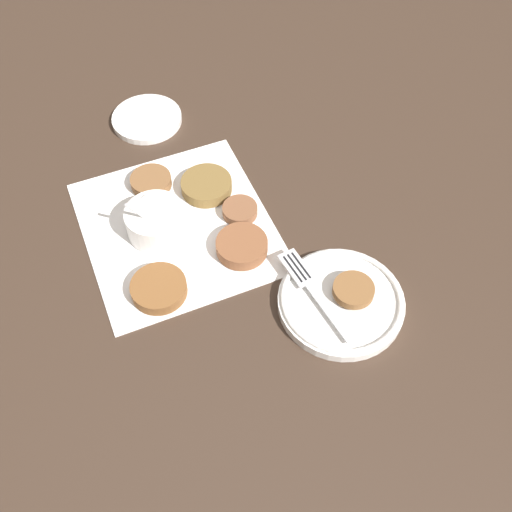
% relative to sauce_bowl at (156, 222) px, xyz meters
% --- Properties ---
extents(ground_plane, '(4.00, 4.00, 0.00)m').
position_rel_sauce_bowl_xyz_m(ground_plane, '(-0.02, -0.03, -0.02)').
color(ground_plane, '#38281E').
extents(napkin, '(0.34, 0.32, 0.00)m').
position_rel_sauce_bowl_xyz_m(napkin, '(-0.01, -0.03, -0.02)').
color(napkin, white).
rests_on(napkin, ground_plane).
extents(sauce_bowl, '(0.10, 0.09, 0.09)m').
position_rel_sauce_bowl_xyz_m(sauce_bowl, '(0.00, 0.00, 0.00)').
color(sauce_bowl, white).
rests_on(sauce_bowl, napkin).
extents(fritter_0, '(0.08, 0.08, 0.02)m').
position_rel_sauce_bowl_xyz_m(fritter_0, '(0.04, -0.11, -0.01)').
color(fritter_0, brown).
rests_on(fritter_0, napkin).
extents(fritter_1, '(0.08, 0.08, 0.02)m').
position_rel_sauce_bowl_xyz_m(fritter_1, '(-0.10, -0.10, -0.01)').
color(fritter_1, brown).
rests_on(fritter_1, napkin).
extents(fritter_2, '(0.06, 0.06, 0.01)m').
position_rel_sauce_bowl_xyz_m(fritter_2, '(-0.03, -0.13, -0.01)').
color(fritter_2, brown).
rests_on(fritter_2, napkin).
extents(fritter_3, '(0.07, 0.07, 0.02)m').
position_rel_sauce_bowl_xyz_m(fritter_3, '(0.09, -0.03, -0.01)').
color(fritter_3, brown).
rests_on(fritter_3, napkin).
extents(fritter_4, '(0.08, 0.08, 0.02)m').
position_rel_sauce_bowl_xyz_m(fritter_4, '(-0.11, 0.04, -0.01)').
color(fritter_4, brown).
rests_on(fritter_4, napkin).
extents(serving_plate, '(0.18, 0.18, 0.02)m').
position_rel_sauce_bowl_xyz_m(serving_plate, '(-0.26, -0.18, -0.01)').
color(serving_plate, white).
rests_on(serving_plate, ground_plane).
extents(fritter_on_plate, '(0.06, 0.06, 0.01)m').
position_rel_sauce_bowl_xyz_m(fritter_on_plate, '(-0.26, -0.19, 0.00)').
color(fritter_on_plate, brown).
rests_on(fritter_on_plate, serving_plate).
extents(fork, '(0.17, 0.03, 0.00)m').
position_rel_sauce_bowl_xyz_m(fork, '(-0.22, -0.15, -0.00)').
color(fork, silver).
rests_on(fork, serving_plate).
extents(extra_saucer, '(0.13, 0.13, 0.01)m').
position_rel_sauce_bowl_xyz_m(extra_saucer, '(0.25, -0.09, -0.02)').
color(extra_saucer, white).
rests_on(extra_saucer, ground_plane).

